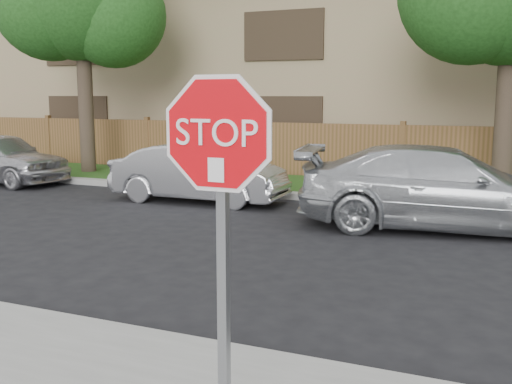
% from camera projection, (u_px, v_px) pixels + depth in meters
% --- Properties ---
extents(ground, '(90.00, 90.00, 0.00)m').
position_uv_depth(ground, '(197.00, 346.00, 5.75)').
color(ground, black).
rests_on(ground, ground).
extents(far_curb, '(70.00, 0.30, 0.15)m').
position_uv_depth(far_curb, '(376.00, 201.00, 13.13)').
color(far_curb, gray).
rests_on(far_curb, ground).
extents(grass_strip, '(70.00, 3.00, 0.12)m').
position_uv_depth(grass_strip, '(390.00, 191.00, 14.63)').
color(grass_strip, '#1E4714').
rests_on(grass_strip, ground).
extents(fence, '(70.00, 0.12, 1.60)m').
position_uv_depth(fence, '(402.00, 155.00, 15.97)').
color(fence, brown).
rests_on(fence, ground).
extents(apartment_building, '(35.20, 9.20, 7.20)m').
position_uv_depth(apartment_building, '(433.00, 61.00, 20.61)').
color(apartment_building, tan).
rests_on(apartment_building, ground).
extents(stop_sign, '(1.01, 0.13, 2.55)m').
position_uv_depth(stop_sign, '(219.00, 185.00, 3.72)').
color(stop_sign, gray).
rests_on(stop_sign, sidewalk_near).
extents(sedan_left, '(4.00, 1.52, 1.30)m').
position_uv_depth(sedan_left, '(199.00, 173.00, 13.42)').
color(sedan_left, silver).
rests_on(sedan_left, ground).
extents(sedan_right, '(5.40, 2.90, 1.49)m').
position_uv_depth(sedan_right, '(442.00, 188.00, 10.70)').
color(sedan_right, silver).
rests_on(sedan_right, ground).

